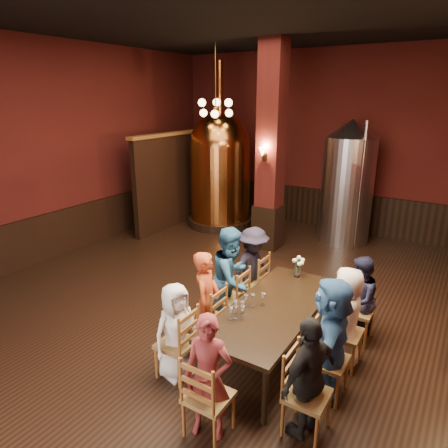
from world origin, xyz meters
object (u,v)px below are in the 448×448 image
Objects in this scene: person_0 at (176,331)px; steel_vessel at (347,182)px; person_2 at (232,278)px; copper_kettle at (220,169)px; dining_table at (274,310)px; person_1 at (207,302)px; rose_vase at (298,264)px.

person_0 is 6.08m from steel_vessel.
person_2 is 4.74m from steel_vessel.
copper_kettle is at bearing -171.09° from steel_vessel.
dining_table is 1.92× the size of person_0.
person_0 is 6.30m from copper_kettle.
person_1 is at bearing 176.06° from person_2.
rose_vase is at bearing -83.66° from steel_vessel.
person_0 is at bearing -130.36° from dining_table.
rose_vase is at bearing -43.77° from copper_kettle.
rose_vase is (0.75, 2.01, 0.34)m from person_0.
copper_kettle is (-2.91, 4.84, 0.81)m from person_1.
person_0 is 1.34m from person_2.
steel_vessel is at bearing 8.91° from copper_kettle.
person_2 is 0.38× the size of copper_kettle.
person_1 is 0.50× the size of steel_vessel.
steel_vessel is at bearing -8.22° from person_2.
person_0 is 0.87× the size of person_1.
dining_table is at bearing -83.86° from steel_vessel.
person_1 reaches higher than person_0.
rose_vase is at bearing -2.05° from person_0.
steel_vessel reaches higher than rose_vase.
steel_vessel is (-0.54, 5.01, 0.75)m from dining_table.
copper_kettle reaches higher than person_2.
rose_vase is (3.66, -3.51, -0.57)m from copper_kettle.
dining_table is at bearing -84.19° from person_1.
steel_vessel is at bearing 96.34° from rose_vase.
dining_table is 7.35× the size of rose_vase.
dining_table is 1.31m from person_0.
person_1 is at bearing -158.78° from dining_table.
steel_vessel is at bearing 15.53° from person_0.
person_1 is 4.40× the size of rose_vase.
person_2 is 5.15m from copper_kettle.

